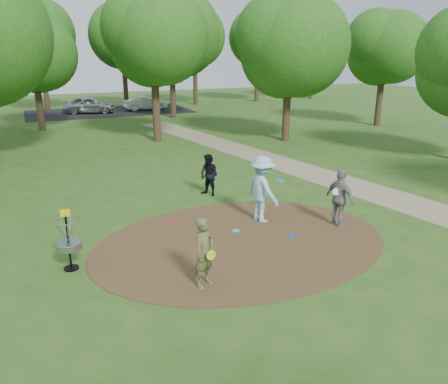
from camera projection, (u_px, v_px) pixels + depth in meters
name	position (u px, v px, depth m)	size (l,w,h in m)	color
ground	(242.00, 242.00, 12.14)	(100.00, 100.00, 0.00)	#2D5119
dirt_clearing	(242.00, 241.00, 12.14)	(8.40, 8.40, 0.02)	#47301C
footpath	(371.00, 192.00, 16.46)	(2.00, 40.00, 0.01)	#8C7A5B
parking_lot	(110.00, 111.00, 38.89)	(14.00, 8.00, 0.01)	black
player_observer_with_disc	(204.00, 253.00, 9.61)	(0.71, 0.66, 1.63)	brown
player_throwing_with_disc	(262.00, 189.00, 13.32)	(1.27, 1.44, 2.06)	#9BCEE8
player_walking_with_disc	(209.00, 175.00, 15.84)	(0.87, 0.93, 1.53)	black
player_waiting_with_disc	(340.00, 198.00, 12.99)	(0.59, 1.08, 1.76)	gray
disc_ground_cyan	(236.00, 231.00, 12.80)	(0.22, 0.22, 0.02)	#19C8BC
disc_ground_blue	(292.00, 235.00, 12.48)	(0.22, 0.22, 0.02)	blue
disc_ground_red	(170.00, 223.00, 13.37)	(0.22, 0.22, 0.02)	red
car_left	(89.00, 105.00, 37.48)	(1.73, 4.29, 1.46)	#94979B
car_right	(145.00, 103.00, 39.62)	(1.32, 3.78, 1.24)	#B1B6BA
disc_golf_basket	(68.00, 236.00, 10.34)	(0.63, 0.63, 1.54)	black
tree_ring	(176.00, 47.00, 19.47)	(36.47, 46.06, 9.56)	#332316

